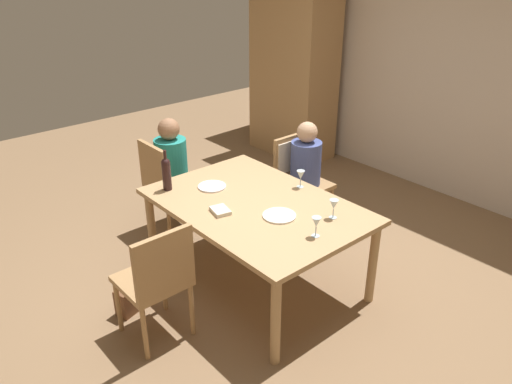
# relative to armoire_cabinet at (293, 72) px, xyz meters

# --- Properties ---
(ground_plane) EXTENTS (10.00, 10.00, 0.00)m
(ground_plane) POSITION_rel_armoire_cabinet_xyz_m (1.96, -2.33, -1.10)
(ground_plane) COLOR #846647
(rear_room_partition) EXTENTS (6.40, 0.12, 2.70)m
(rear_room_partition) POSITION_rel_armoire_cabinet_xyz_m (1.96, 0.45, 0.25)
(rear_room_partition) COLOR beige
(rear_room_partition) RESTS_ON ground_plane
(armoire_cabinet) EXTENTS (1.18, 0.62, 2.18)m
(armoire_cabinet) POSITION_rel_armoire_cabinet_xyz_m (0.00, 0.00, 0.00)
(armoire_cabinet) COLOR #A87F51
(armoire_cabinet) RESTS_ON ground_plane
(dining_table) EXTENTS (1.72, 1.17, 0.74)m
(dining_table) POSITION_rel_armoire_cabinet_xyz_m (1.96, -2.33, -0.43)
(dining_table) COLOR tan
(dining_table) RESTS_ON ground_plane
(chair_left_end) EXTENTS (0.44, 0.44, 0.92)m
(chair_left_end) POSITION_rel_armoire_cabinet_xyz_m (0.72, -2.42, -0.56)
(chair_left_end) COLOR #A87F51
(chair_left_end) RESTS_ON ground_plane
(chair_far_left) EXTENTS (0.46, 0.44, 0.92)m
(chair_far_left) POSITION_rel_armoire_cabinet_xyz_m (1.45, -1.37, -0.50)
(chair_far_left) COLOR #A87F51
(chair_far_left) RESTS_ON ground_plane
(chair_near) EXTENTS (0.44, 0.44, 0.92)m
(chair_near) POSITION_rel_armoire_cabinet_xyz_m (2.05, -3.30, -0.56)
(chair_near) COLOR #A87F51
(chair_near) RESTS_ON ground_plane
(person_woman_host) EXTENTS (0.31, 0.35, 1.13)m
(person_woman_host) POSITION_rel_armoire_cabinet_xyz_m (0.72, -2.31, -0.44)
(person_woman_host) COLOR #33333D
(person_woman_host) RESTS_ON ground_plane
(person_man_bearded) EXTENTS (0.34, 0.29, 1.10)m
(person_man_bearded) POSITION_rel_armoire_cabinet_xyz_m (1.60, -1.37, -0.46)
(person_man_bearded) COLOR #33333D
(person_man_bearded) RESTS_ON ground_plane
(wine_bottle_tall_green) EXTENTS (0.07, 0.07, 0.35)m
(wine_bottle_tall_green) POSITION_rel_armoire_cabinet_xyz_m (1.29, -2.72, -0.21)
(wine_bottle_tall_green) COLOR black
(wine_bottle_tall_green) RESTS_ON dining_table
(wine_glass_near_left) EXTENTS (0.07, 0.07, 0.15)m
(wine_glass_near_left) POSITION_rel_armoire_cabinet_xyz_m (2.51, -2.05, -0.25)
(wine_glass_near_left) COLOR silver
(wine_glass_near_left) RESTS_ON dining_table
(wine_glass_centre) EXTENTS (0.07, 0.07, 0.15)m
(wine_glass_centre) POSITION_rel_armoire_cabinet_xyz_m (2.61, -2.34, -0.25)
(wine_glass_centre) COLOR silver
(wine_glass_centre) RESTS_ON dining_table
(wine_glass_near_right) EXTENTS (0.07, 0.07, 0.15)m
(wine_glass_near_right) POSITION_rel_armoire_cabinet_xyz_m (1.97, -1.86, -0.25)
(wine_glass_near_right) COLOR silver
(wine_glass_near_right) RESTS_ON dining_table
(dinner_plate_host) EXTENTS (0.25, 0.25, 0.01)m
(dinner_plate_host) POSITION_rel_armoire_cabinet_xyz_m (2.23, -2.34, -0.35)
(dinner_plate_host) COLOR white
(dinner_plate_host) RESTS_ON dining_table
(dinner_plate_guest_left) EXTENTS (0.24, 0.24, 0.01)m
(dinner_plate_guest_left) POSITION_rel_armoire_cabinet_xyz_m (1.49, -2.42, -0.35)
(dinner_plate_guest_left) COLOR white
(dinner_plate_guest_left) RESTS_ON dining_table
(folded_napkin) EXTENTS (0.18, 0.15, 0.03)m
(folded_napkin) POSITION_rel_armoire_cabinet_xyz_m (1.89, -2.64, -0.34)
(folded_napkin) COLOR beige
(folded_napkin) RESTS_ON dining_table
(handbag) EXTENTS (0.19, 0.30, 0.22)m
(handbag) POSITION_rel_armoire_cabinet_xyz_m (1.61, -3.30, -0.99)
(handbag) COLOR brown
(handbag) RESTS_ON ground_plane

